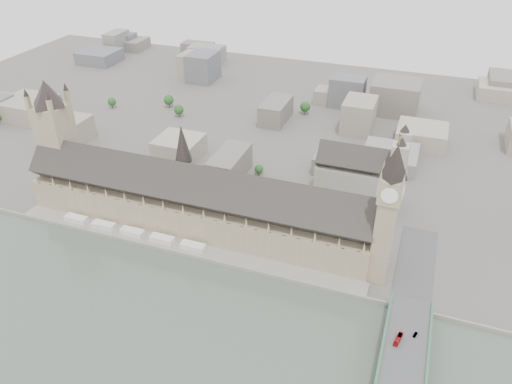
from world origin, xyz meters
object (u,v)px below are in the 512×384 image
(elizabeth_tower, at_px, (388,206))
(car_silver, at_px, (415,335))
(red_bus_north, at_px, (398,339))
(palace_of_westminster, at_px, (195,202))
(westminster_abbey, at_px, (362,177))
(victoria_tower, at_px, (56,135))

(elizabeth_tower, relative_size, car_silver, 25.86)
(elizabeth_tower, height_order, red_bus_north, elizabeth_tower)
(palace_of_westminster, xyz_separation_m, westminster_abbey, (110.92, 75.30, 2.38))
(westminster_abbey, relative_size, car_silver, 16.36)
(elizabeth_tower, distance_m, car_silver, 75.52)
(victoria_tower, xyz_separation_m, westminster_abbey, (232.92, 69.00, -30.12))
(elizabeth_tower, bearing_deg, victoria_tower, 176.04)
(victoria_tower, height_order, westminster_abbey, victoria_tower)
(victoria_tower, bearing_deg, red_bus_north, -15.42)
(red_bus_north, bearing_deg, palace_of_westminster, 168.14)
(victoria_tower, relative_size, red_bus_north, 9.73)
(red_bus_north, bearing_deg, elizabeth_tower, 120.64)
(palace_of_westminster, bearing_deg, victoria_tower, 177.04)
(elizabeth_tower, bearing_deg, car_silver, -61.54)
(elizabeth_tower, relative_size, westminster_abbey, 1.58)
(elizabeth_tower, height_order, car_silver, elizabeth_tower)
(elizabeth_tower, height_order, victoria_tower, elizabeth_tower)
(palace_of_westminster, height_order, victoria_tower, victoria_tower)
(westminster_abbey, distance_m, red_bus_north, 153.93)
(victoria_tower, relative_size, car_silver, 24.05)
(palace_of_westminster, xyz_separation_m, victoria_tower, (-122.00, 6.30, 32.50))
(red_bus_north, xyz_separation_m, car_silver, (8.57, 7.23, -0.75))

